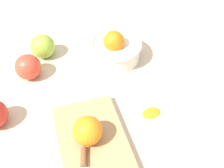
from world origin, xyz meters
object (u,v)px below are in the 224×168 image
Objects in this scene: cutting_board at (92,145)px; orange_on_board at (88,131)px; bowl at (115,48)px; apple_front_left at (28,67)px; apple_front_left_2 at (43,46)px.

orange_on_board reaches higher than cutting_board.
orange_on_board is at bearing -164.28° from cutting_board.
bowl is at bearing 154.25° from cutting_board.
apple_front_left is at bearing -156.96° from cutting_board.
cutting_board is at bearing 23.04° from apple_front_left.
apple_front_left is 0.10m from apple_front_left_2.
bowl is at bearing 71.20° from apple_front_left_2.
bowl is at bearing 92.39° from apple_front_left.
apple_front_left_2 is at bearing -108.80° from bowl.
orange_on_board reaches higher than apple_front_left_2.
bowl is 0.33m from cutting_board.
apple_front_left is (0.01, -0.26, -0.00)m from bowl.
orange_on_board reaches higher than apple_front_left.
orange_on_board is at bearing 10.75° from apple_front_left_2.
bowl is 0.23m from apple_front_left_2.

